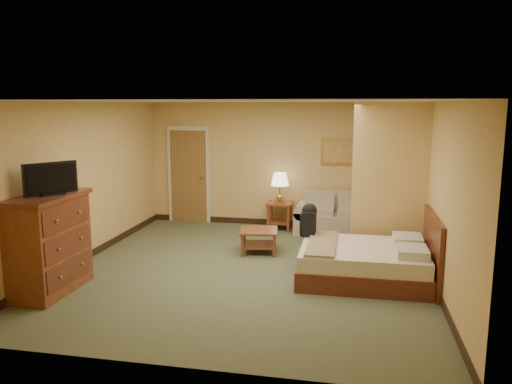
% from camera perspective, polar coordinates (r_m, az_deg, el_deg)
% --- Properties ---
extents(floor, '(6.00, 6.00, 0.00)m').
position_cam_1_polar(floor, '(7.90, -0.93, -8.88)').
color(floor, '#4F5537').
rests_on(floor, ground).
extents(ceiling, '(6.00, 6.00, 0.00)m').
position_cam_1_polar(ceiling, '(7.48, -0.98, 10.34)').
color(ceiling, white).
rests_on(ceiling, back_wall).
extents(back_wall, '(5.50, 0.02, 2.60)m').
position_cam_1_polar(back_wall, '(10.50, 2.48, 3.13)').
color(back_wall, tan).
rests_on(back_wall, floor).
extents(left_wall, '(0.02, 6.00, 2.60)m').
position_cam_1_polar(left_wall, '(8.58, -19.22, 1.03)').
color(left_wall, tan).
rests_on(left_wall, floor).
extents(right_wall, '(0.02, 6.00, 2.60)m').
position_cam_1_polar(right_wall, '(7.51, 20.03, -0.24)').
color(right_wall, tan).
rests_on(right_wall, floor).
extents(partition, '(1.20, 0.15, 2.60)m').
position_cam_1_polar(partition, '(8.35, 15.01, 1.00)').
color(partition, tan).
rests_on(partition, floor).
extents(door, '(0.94, 0.16, 2.10)m').
position_cam_1_polar(door, '(10.97, -7.68, 1.93)').
color(door, beige).
rests_on(door, floor).
extents(baseboard, '(5.50, 0.02, 0.12)m').
position_cam_1_polar(baseboard, '(10.71, 2.43, -3.48)').
color(baseboard, black).
rests_on(baseboard, floor).
extents(loveseat, '(1.63, 0.76, 0.82)m').
position_cam_1_polar(loveseat, '(10.15, 9.09, -3.16)').
color(loveseat, tan).
rests_on(loveseat, floor).
extents(side_table, '(0.51, 0.51, 0.57)m').
position_cam_1_polar(side_table, '(10.30, 2.72, -2.24)').
color(side_table, maroon).
rests_on(side_table, floor).
extents(table_lamp, '(0.37, 0.37, 0.61)m').
position_cam_1_polar(table_lamp, '(10.18, 2.75, 1.37)').
color(table_lamp, '#B28A41').
rests_on(table_lamp, side_table).
extents(coffee_table, '(0.72, 0.72, 0.41)m').
position_cam_1_polar(coffee_table, '(8.72, 0.33, -5.05)').
color(coffee_table, maroon).
rests_on(coffee_table, floor).
extents(wall_picture, '(0.71, 0.04, 0.55)m').
position_cam_1_polar(wall_picture, '(10.33, 9.38, 4.56)').
color(wall_picture, '#B78E3F').
rests_on(wall_picture, back_wall).
extents(dresser, '(0.67, 1.28, 1.36)m').
position_cam_1_polar(dresser, '(7.39, -22.61, -5.43)').
color(dresser, maroon).
rests_on(dresser, floor).
extents(tv, '(0.44, 0.63, 0.44)m').
position_cam_1_polar(tv, '(7.16, -22.42, 1.32)').
color(tv, black).
rests_on(tv, dresser).
extents(bed, '(1.91, 1.57, 1.02)m').
position_cam_1_polar(bed, '(7.56, 12.67, -7.78)').
color(bed, '#512113').
rests_on(bed, floor).
extents(backpack, '(0.24, 0.30, 0.52)m').
position_cam_1_polar(backpack, '(7.94, 6.12, -3.05)').
color(backpack, black).
rests_on(backpack, bed).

